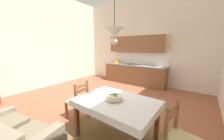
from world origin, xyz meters
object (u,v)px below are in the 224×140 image
(dining_table, at_px, (116,106))
(dining_chair_tv_side, at_px, (78,101))
(dining_chair_window_side, at_px, (180,139))
(kitchen_cabinetry, at_px, (134,65))
(pendant_lamp, at_px, (114,33))
(fruit_bowl, at_px, (114,97))

(dining_table, bearing_deg, dining_chair_tv_side, 179.95)
(dining_chair_tv_side, relative_size, dining_chair_window_side, 1.00)
(kitchen_cabinetry, xyz_separation_m, pendant_lamp, (1.36, -3.56, 1.08))
(dining_chair_window_side, xyz_separation_m, fruit_bowl, (-1.10, -0.07, 0.37))
(kitchen_cabinetry, xyz_separation_m, dining_table, (1.37, -3.50, -0.22))
(fruit_bowl, relative_size, pendant_lamp, 0.37)
(dining_chair_window_side, height_order, fruit_bowl, dining_chair_window_side)
(dining_chair_tv_side, bearing_deg, kitchen_cabinetry, 94.45)
(dining_table, xyz_separation_m, dining_chair_window_side, (1.06, 0.05, -0.19))
(kitchen_cabinetry, distance_m, dining_chair_tv_side, 3.54)
(fruit_bowl, bearing_deg, dining_table, 26.75)
(dining_table, distance_m, dining_chair_tv_side, 1.11)
(dining_chair_window_side, bearing_deg, kitchen_cabinetry, 125.22)
(dining_chair_tv_side, height_order, pendant_lamp, pendant_lamp)
(dining_chair_window_side, bearing_deg, dining_table, -177.14)
(kitchen_cabinetry, height_order, fruit_bowl, kitchen_cabinetry)
(kitchen_cabinetry, xyz_separation_m, dining_chair_tv_side, (0.27, -3.50, -0.41))
(dining_table, bearing_deg, dining_chair_window_side, 2.86)
(dining_chair_tv_side, relative_size, pendant_lamp, 1.16)
(kitchen_cabinetry, xyz_separation_m, dining_chair_window_side, (2.44, -3.45, -0.41))
(dining_table, relative_size, dining_chair_window_side, 1.59)
(pendant_lamp, bearing_deg, dining_chair_window_side, 5.83)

